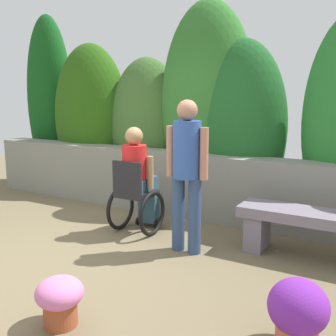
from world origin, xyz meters
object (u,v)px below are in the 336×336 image
Objects in this scene: stone_bench at (317,228)px; flower_pot_small_foreground at (60,298)px; flower_pot_red_accent at (298,312)px; person_in_wheelchair at (137,184)px; person_standing_companion at (187,166)px.

flower_pot_small_foreground is at bearing -118.26° from stone_bench.
flower_pot_small_foreground is (-1.59, -0.62, -0.04)m from flower_pot_red_accent.
stone_bench is 1.22× the size of person_in_wheelchair.
person_in_wheelchair is (-2.12, -0.20, 0.27)m from stone_bench.
person_in_wheelchair is at bearing 148.30° from flower_pot_red_accent.
flower_pot_small_foreground is at bearing -158.89° from flower_pot_red_accent.
stone_bench is 4.28× the size of flower_pot_small_foreground.
stone_bench is 0.98× the size of person_standing_companion.
stone_bench is at bearing 57.09° from flower_pot_small_foreground.
person_in_wheelchair is 0.94m from person_standing_companion.
flower_pot_red_accent is at bearing -26.11° from person_standing_companion.
person_in_wheelchair is at bearing 108.56° from flower_pot_small_foreground.
flower_pot_red_accent is at bearing 21.11° from flower_pot_small_foreground.
person_in_wheelchair is at bearing -169.88° from stone_bench.
flower_pot_red_accent is (1.44, -1.13, -0.70)m from person_standing_companion.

